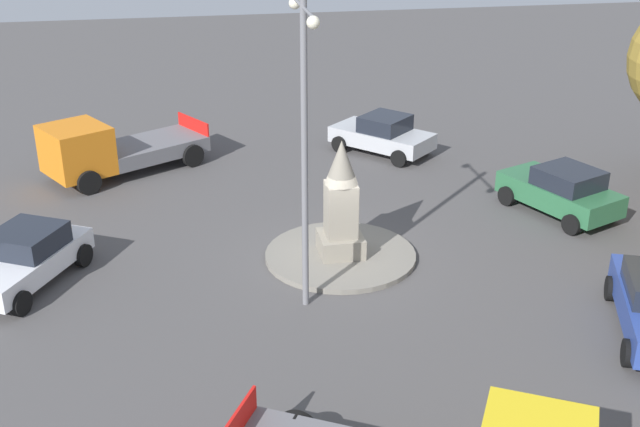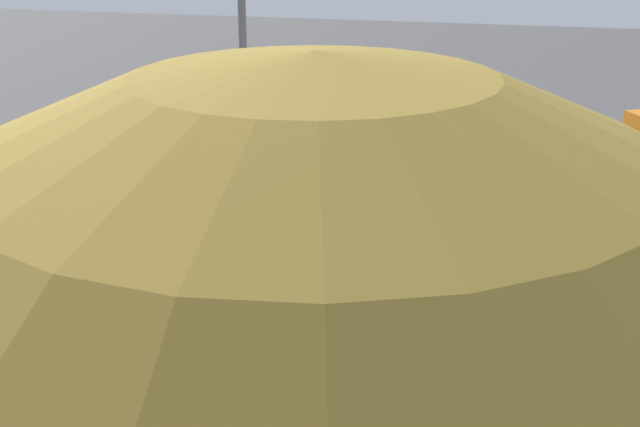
# 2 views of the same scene
# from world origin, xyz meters

# --- Properties ---
(ground_plane) EXTENTS (80.00, 80.00, 0.00)m
(ground_plane) POSITION_xyz_m (0.00, 0.00, 0.00)
(ground_plane) COLOR #4F4C4C
(traffic_island) EXTENTS (4.29, 4.29, 0.15)m
(traffic_island) POSITION_xyz_m (0.00, 0.00, 0.08)
(traffic_island) COLOR gray
(traffic_island) RESTS_ON ground
(monument) EXTENTS (1.22, 1.22, 3.36)m
(monument) POSITION_xyz_m (0.00, 0.00, 1.69)
(monument) COLOR gray
(monument) RESTS_ON traffic_island
(streetlamp) EXTENTS (2.74, 0.28, 7.74)m
(streetlamp) POSITION_xyz_m (-2.36, 1.40, 4.67)
(streetlamp) COLOR slate
(streetlamp) RESTS_ON ground
(car_white_far_side) EXTENTS (4.27, 3.37, 1.48)m
(car_white_far_side) POSITION_xyz_m (0.10, 8.51, 0.75)
(car_white_far_side) COLOR silver
(car_white_far_side) RESTS_ON ground
(car_green_passing) EXTENTS (4.22, 3.13, 1.58)m
(car_green_passing) POSITION_xyz_m (1.78, -7.52, 0.80)
(car_green_passing) COLOR #2D6B42
(car_green_passing) RESTS_ON ground
(car_silver_parked_left) EXTENTS (4.06, 3.94, 1.51)m
(car_silver_parked_left) POSITION_xyz_m (8.42, -3.42, 0.75)
(car_silver_parked_left) COLOR #B7BABF
(car_silver_parked_left) RESTS_ON ground
(truck_orange_parked_right) EXTENTS (4.74, 6.02, 2.09)m
(truck_orange_parked_right) POSITION_xyz_m (7.79, 6.79, 1.00)
(truck_orange_parked_right) COLOR orange
(truck_orange_parked_right) RESTS_ON ground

